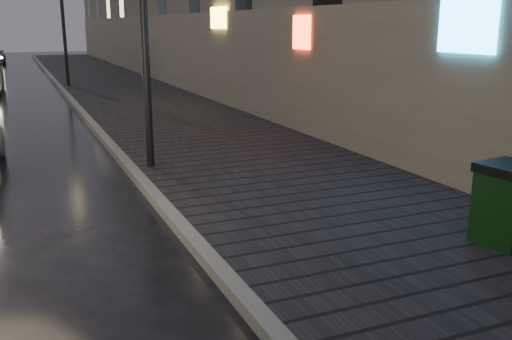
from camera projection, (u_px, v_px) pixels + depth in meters
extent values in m
cube|color=black|center=(119.00, 88.00, 25.10)|extent=(4.60, 58.00, 0.15)
cube|color=slate|center=(62.00, 90.00, 24.18)|extent=(0.20, 58.00, 0.15)
cylinder|color=black|center=(145.00, 32.00, 10.32)|extent=(0.14, 0.14, 5.00)
cylinder|color=black|center=(64.00, 28.00, 24.57)|extent=(0.14, 0.14, 5.00)
cube|color=black|center=(507.00, 209.00, 6.96)|extent=(0.69, 0.69, 0.90)
cube|color=black|center=(512.00, 169.00, 6.84)|extent=(0.75, 0.75, 0.11)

